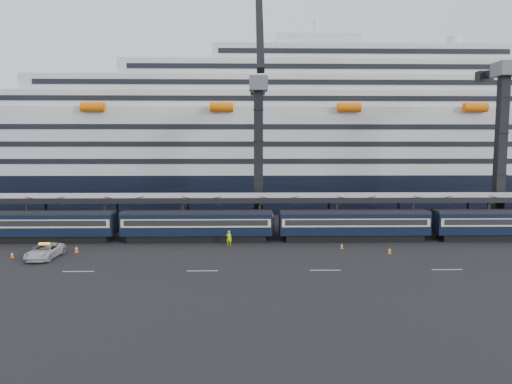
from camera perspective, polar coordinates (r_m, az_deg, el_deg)
The scene contains 12 objects.
ground at distance 53.46m, azimuth 23.00°, elevation -7.78°, with size 260.00×260.00×0.00m, color black.
train at distance 60.66m, azimuth 15.19°, elevation -3.84°, with size 133.05×3.00×4.05m.
canopy at distance 65.44m, azimuth 18.20°, elevation -0.55°, with size 130.00×6.25×5.53m.
cruise_ship at distance 95.62m, azimuth 11.37°, elevation 5.76°, with size 214.09×28.84×34.00m.
crane_dark_near at distance 66.02m, azimuth 0.31°, elevation 5.59°, with size 4.50×17.75×35.08m.
crane_dark_mid at distance 74.60m, azimuth 28.47°, elevation 6.02°, with size 4.50×18.24×39.64m.
pickup_truck at distance 54.63m, azimuth -24.91°, elevation -6.74°, with size 2.58×5.60×1.56m, color #B8BBC0.
worker at distance 56.06m, azimuth -3.40°, elevation -5.76°, with size 0.67×0.44×1.83m, color #D4FF0D.
traffic_cone_a at distance 56.56m, azimuth -28.19°, elevation -6.91°, with size 0.36×0.36×0.72m.
traffic_cone_b at distance 56.39m, azimuth -21.55°, elevation -6.62°, with size 0.41×0.41×0.81m.
traffic_cone_c at distance 54.03m, azimuth 16.35°, elevation -7.02°, with size 0.36×0.36×0.73m.
traffic_cone_d at distance 55.31m, azimuth 10.67°, elevation -6.63°, with size 0.34×0.34×0.67m.
Camera 1 is at (-21.59, -47.41, 12.02)m, focal length 32.00 mm.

